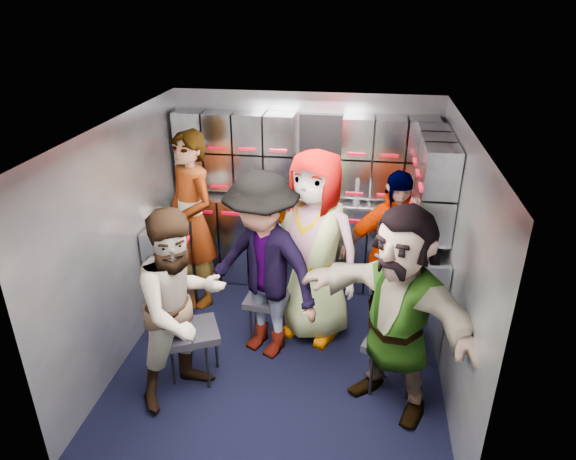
# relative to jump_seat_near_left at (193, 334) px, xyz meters

# --- Properties ---
(floor) EXTENTS (3.00, 3.00, 0.00)m
(floor) POSITION_rel_jump_seat_near_left_xyz_m (0.69, 0.42, -0.43)
(floor) COLOR black
(floor) RESTS_ON ground
(wall_back) EXTENTS (2.80, 0.04, 2.10)m
(wall_back) POSITION_rel_jump_seat_near_left_xyz_m (0.69, 1.92, 0.62)
(wall_back) COLOR gray
(wall_back) RESTS_ON ground
(wall_left) EXTENTS (0.04, 3.00, 2.10)m
(wall_left) POSITION_rel_jump_seat_near_left_xyz_m (-0.71, 0.42, 0.62)
(wall_left) COLOR gray
(wall_left) RESTS_ON ground
(wall_right) EXTENTS (0.04, 3.00, 2.10)m
(wall_right) POSITION_rel_jump_seat_near_left_xyz_m (2.09, 0.42, 0.62)
(wall_right) COLOR gray
(wall_right) RESTS_ON ground
(ceiling) EXTENTS (2.80, 3.00, 0.02)m
(ceiling) POSITION_rel_jump_seat_near_left_xyz_m (0.69, 0.42, 1.67)
(ceiling) COLOR silver
(ceiling) RESTS_ON wall_back
(cart_bank_back) EXTENTS (2.68, 0.38, 0.99)m
(cart_bank_back) POSITION_rel_jump_seat_near_left_xyz_m (0.69, 1.71, 0.06)
(cart_bank_back) COLOR #9397A2
(cart_bank_back) RESTS_ON ground
(cart_bank_left) EXTENTS (0.38, 0.76, 0.99)m
(cart_bank_left) POSITION_rel_jump_seat_near_left_xyz_m (-0.50, 0.98, 0.06)
(cart_bank_left) COLOR #9397A2
(cart_bank_left) RESTS_ON ground
(counter) EXTENTS (2.68, 0.42, 0.03)m
(counter) POSITION_rel_jump_seat_near_left_xyz_m (0.69, 1.71, 0.58)
(counter) COLOR #B1B4B9
(counter) RESTS_ON cart_bank_back
(locker_bank_back) EXTENTS (2.68, 0.28, 0.82)m
(locker_bank_back) POSITION_rel_jump_seat_near_left_xyz_m (0.69, 1.77, 1.06)
(locker_bank_back) COLOR #9397A2
(locker_bank_back) RESTS_ON wall_back
(locker_bank_right) EXTENTS (0.28, 1.00, 0.82)m
(locker_bank_right) POSITION_rel_jump_seat_near_left_xyz_m (1.94, 1.12, 1.06)
(locker_bank_right) COLOR #9397A2
(locker_bank_right) RESTS_ON wall_right
(right_cabinet) EXTENTS (0.28, 1.20, 1.00)m
(right_cabinet) POSITION_rel_jump_seat_near_left_xyz_m (1.94, 1.02, 0.07)
(right_cabinet) COLOR #9397A2
(right_cabinet) RESTS_ON ground
(coffee_niche) EXTENTS (0.46, 0.16, 0.84)m
(coffee_niche) POSITION_rel_jump_seat_near_left_xyz_m (0.87, 1.83, 1.04)
(coffee_niche) COLOR black
(coffee_niche) RESTS_ON wall_back
(red_latch_strip) EXTENTS (2.60, 0.02, 0.03)m
(red_latch_strip) POSITION_rel_jump_seat_near_left_xyz_m (0.69, 1.51, 0.45)
(red_latch_strip) COLOR #AB0015
(red_latch_strip) RESTS_ON cart_bank_back
(jump_seat_near_left) EXTENTS (0.54, 0.53, 0.49)m
(jump_seat_near_left) POSITION_rel_jump_seat_near_left_xyz_m (0.00, 0.00, 0.00)
(jump_seat_near_left) COLOR black
(jump_seat_near_left) RESTS_ON ground
(jump_seat_mid_left) EXTENTS (0.42, 0.40, 0.46)m
(jump_seat_mid_left) POSITION_rel_jump_seat_near_left_xyz_m (0.52, 0.63, -0.03)
(jump_seat_mid_left) COLOR black
(jump_seat_mid_left) RESTS_ON ground
(jump_seat_center) EXTENTS (0.42, 0.40, 0.50)m
(jump_seat_center) POSITION_rel_jump_seat_near_left_xyz_m (0.93, 0.97, 0.01)
(jump_seat_center) COLOR black
(jump_seat_center) RESTS_ON ground
(jump_seat_mid_right) EXTENTS (0.40, 0.38, 0.43)m
(jump_seat_mid_right) POSITION_rel_jump_seat_near_left_xyz_m (1.62, 1.13, -0.06)
(jump_seat_mid_right) COLOR black
(jump_seat_mid_right) RESTS_ON ground
(jump_seat_near_right) EXTENTS (0.50, 0.49, 0.48)m
(jump_seat_near_right) POSITION_rel_jump_seat_near_left_xyz_m (1.64, 0.12, -0.01)
(jump_seat_near_right) COLOR black
(jump_seat_near_right) RESTS_ON ground
(attendant_standing) EXTENTS (0.80, 0.77, 1.85)m
(attendant_standing) POSITION_rel_jump_seat_near_left_xyz_m (-0.36, 1.18, 0.49)
(attendant_standing) COLOR black
(attendant_standing) RESTS_ON ground
(attendant_arc_a) EXTENTS (0.98, 1.01, 1.64)m
(attendant_arc_a) POSITION_rel_jump_seat_near_left_xyz_m (-0.00, -0.18, 0.39)
(attendant_arc_a) COLOR black
(attendant_arc_a) RESTS_ON ground
(attendant_arc_b) EXTENTS (1.29, 1.08, 1.74)m
(attendant_arc_b) POSITION_rel_jump_seat_near_left_xyz_m (0.52, 0.45, 0.44)
(attendant_arc_b) COLOR black
(attendant_arc_b) RESTS_ON ground
(attendant_arc_c) EXTENTS (1.04, 0.86, 1.83)m
(attendant_arc_c) POSITION_rel_jump_seat_near_left_xyz_m (0.93, 0.79, 0.49)
(attendant_arc_c) COLOR black
(attendant_arc_c) RESTS_ON ground
(attendant_arc_d) EXTENTS (1.02, 0.59, 1.64)m
(attendant_arc_d) POSITION_rel_jump_seat_near_left_xyz_m (1.62, 0.95, 0.39)
(attendant_arc_d) COLOR black
(attendant_arc_d) RESTS_ON ground
(attendant_arc_e) EXTENTS (1.60, 1.35, 1.73)m
(attendant_arc_e) POSITION_rel_jump_seat_near_left_xyz_m (1.64, -0.06, 0.43)
(attendant_arc_e) COLOR black
(attendant_arc_e) RESTS_ON ground
(bottle_left) EXTENTS (0.06, 0.06, 0.23)m
(bottle_left) POSITION_rel_jump_seat_near_left_xyz_m (0.61, 1.66, 0.71)
(bottle_left) COLOR white
(bottle_left) RESTS_ON counter
(bottle_mid) EXTENTS (0.07, 0.07, 0.24)m
(bottle_mid) POSITION_rel_jump_seat_near_left_xyz_m (0.12, 1.66, 0.72)
(bottle_mid) COLOR white
(bottle_mid) RESTS_ON counter
(bottle_right) EXTENTS (0.07, 0.07, 0.27)m
(bottle_right) POSITION_rel_jump_seat_near_left_xyz_m (1.27, 1.66, 0.73)
(bottle_right) COLOR white
(bottle_right) RESTS_ON counter
(cup_left) EXTENTS (0.08, 0.08, 0.10)m
(cup_left) POSITION_rel_jump_seat_near_left_xyz_m (0.08, 1.65, 0.65)
(cup_left) COLOR beige
(cup_left) RESTS_ON counter
(cup_right) EXTENTS (0.09, 0.09, 0.09)m
(cup_right) POSITION_rel_jump_seat_near_left_xyz_m (1.78, 1.65, 0.64)
(cup_right) COLOR beige
(cup_right) RESTS_ON counter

